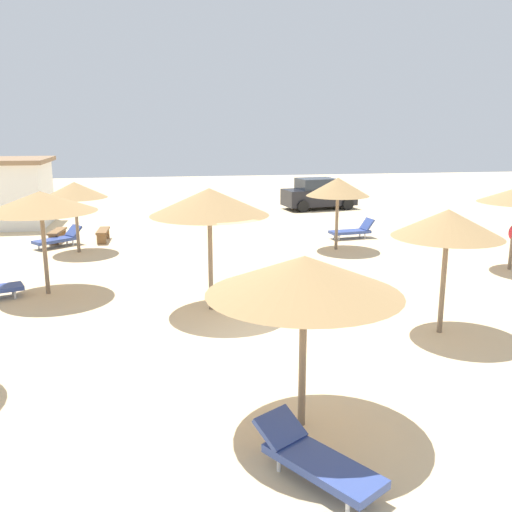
# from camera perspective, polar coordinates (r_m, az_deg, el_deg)

# --- Properties ---
(ground_plane) EXTENTS (80.00, 80.00, 0.00)m
(ground_plane) POSITION_cam_1_polar(r_m,az_deg,el_deg) (12.78, 2.23, -8.31)
(ground_plane) COLOR beige
(parasol_0) EXTENTS (3.01, 3.01, 2.77)m
(parasol_0) POSITION_cam_1_polar(r_m,az_deg,el_deg) (8.51, 4.89, -1.98)
(parasol_0) COLOR #75604C
(parasol_0) RESTS_ON ground
(parasol_1) EXTENTS (3.02, 3.02, 2.90)m
(parasol_1) POSITION_cam_1_polar(r_m,az_deg,el_deg) (16.53, -20.94, 5.13)
(parasol_1) COLOR #75604C
(parasol_1) RESTS_ON ground
(parasol_2) EXTENTS (2.35, 2.35, 2.62)m
(parasol_2) POSITION_cam_1_polar(r_m,az_deg,el_deg) (21.73, -17.85, 6.35)
(parasol_2) COLOR #75604C
(parasol_2) RESTS_ON ground
(parasol_4) EXTENTS (2.36, 2.36, 2.73)m
(parasol_4) POSITION_cam_1_polar(r_m,az_deg,el_deg) (21.42, 8.27, 6.91)
(parasol_4) COLOR #75604C
(parasol_4) RESTS_ON ground
(parasol_6) EXTENTS (2.45, 2.45, 2.86)m
(parasol_6) POSITION_cam_1_polar(r_m,az_deg,el_deg) (13.16, 18.80, 3.10)
(parasol_6) COLOR #75604C
(parasol_6) RESTS_ON ground
(parasol_7) EXTENTS (2.99, 2.99, 3.14)m
(parasol_7) POSITION_cam_1_polar(r_m,az_deg,el_deg) (14.10, -4.73, 5.45)
(parasol_7) COLOR #75604C
(parasol_7) RESTS_ON ground
(lounger_0) EXTENTS (1.58, 1.94, 0.67)m
(lounger_0) POSITION_cam_1_polar(r_m,az_deg,el_deg) (8.08, 5.97, -19.69)
(lounger_0) COLOR #33478C
(lounger_0) RESTS_ON ground
(lounger_2) EXTENTS (1.85, 1.69, 0.75)m
(lounger_2) POSITION_cam_1_polar(r_m,az_deg,el_deg) (23.29, -19.28, 1.68)
(lounger_2) COLOR #33478C
(lounger_2) RESTS_ON ground
(lounger_4) EXTENTS (1.92, 0.92, 0.81)m
(lounger_4) POSITION_cam_1_polar(r_m,az_deg,el_deg) (23.94, 9.75, 2.55)
(lounger_4) COLOR #33478C
(lounger_4) RESTS_ON ground
(bench_0) EXTENTS (0.44, 1.51, 0.49)m
(bench_0) POSITION_cam_1_polar(r_m,az_deg,el_deg) (23.79, -15.19, 2.25)
(bench_0) COLOR brown
(bench_0) RESTS_ON ground
(bench_1) EXTENTS (0.57, 1.54, 0.49)m
(bench_1) POSITION_cam_1_polar(r_m,az_deg,el_deg) (24.21, -19.42, 2.14)
(bench_1) COLOR brown
(bench_1) RESTS_ON ground
(parked_car) EXTENTS (4.22, 2.49, 1.72)m
(parked_car) POSITION_cam_1_polar(r_m,az_deg,el_deg) (31.95, 6.32, 6.21)
(parked_car) COLOR black
(parked_car) RESTS_ON ground
(beach_cabana) EXTENTS (3.64, 3.81, 3.13)m
(beach_cabana) POSITION_cam_1_polar(r_m,az_deg,el_deg) (28.74, -23.55, 5.96)
(beach_cabana) COLOR white
(beach_cabana) RESTS_ON ground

